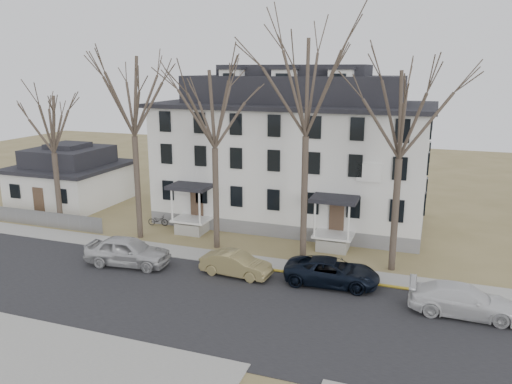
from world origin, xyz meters
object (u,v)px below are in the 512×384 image
at_px(tree_far_left, 132,90).
at_px(tree_bungalow, 51,120).
at_px(car_white, 463,301).
at_px(tree_mid_left, 214,104).
at_px(tree_mid_right, 403,109).
at_px(boarding_house, 293,153).
at_px(bicycle_left, 158,221).
at_px(tree_center, 307,81).
at_px(car_navy, 332,272).
at_px(car_silver, 128,252).
at_px(car_tan, 236,265).
at_px(small_house, 71,178).

xyz_separation_m(tree_far_left, tree_bungalow, (-7.00, 0.00, -2.22)).
relative_size(tree_far_left, car_white, 2.67).
bearing_deg(tree_mid_left, tree_mid_right, 0.00).
height_order(boarding_house, bicycle_left, boarding_house).
bearing_deg(tree_center, car_navy, -53.20).
bearing_deg(car_navy, tree_far_left, 74.11).
height_order(tree_far_left, tree_mid_left, tree_far_left).
bearing_deg(car_silver, bicycle_left, 10.84).
bearing_deg(tree_mid_right, car_navy, -131.31).
bearing_deg(tree_center, car_white, -27.05).
bearing_deg(car_white, boarding_house, 42.86).
bearing_deg(tree_mid_left, tree_far_left, 180.00).
distance_m(tree_mid_right, car_navy, 9.95).
bearing_deg(car_tan, small_house, 66.98).
relative_size(tree_mid_right, car_white, 2.48).
xyz_separation_m(boarding_house, car_silver, (-6.79, -12.97, -4.49)).
xyz_separation_m(tree_far_left, tree_center, (12.00, 0.00, 0.74)).
xyz_separation_m(tree_mid_right, car_navy, (-2.97, -3.38, -8.87)).
distance_m(tree_bungalow, car_tan, 18.12).
height_order(boarding_house, tree_center, tree_center).
xyz_separation_m(tree_far_left, car_white, (21.26, -4.73, -9.60)).
relative_size(boarding_house, car_silver, 3.98).
bearing_deg(small_house, car_navy, -20.56).
distance_m(boarding_house, tree_center, 10.39).
distance_m(small_house, tree_far_left, 15.00).
xyz_separation_m(tree_bungalow, car_white, (28.26, -4.73, -7.37)).
xyz_separation_m(boarding_house, tree_center, (3.00, -8.15, 5.71)).
relative_size(tree_center, bicycle_left, 9.29).
height_order(car_navy, car_white, car_white).
height_order(car_silver, bicycle_left, car_silver).
distance_m(small_house, tree_bungalow, 9.43).
height_order(tree_mid_left, car_tan, tree_mid_left).
xyz_separation_m(boarding_house, bicycle_left, (-9.14, -5.42, -4.96)).
relative_size(boarding_house, car_white, 4.05).
bearing_deg(small_house, tree_mid_left, -20.03).
distance_m(tree_far_left, car_navy, 17.75).
distance_m(boarding_house, tree_far_left, 13.12).
distance_m(small_house, bicycle_left, 11.54).
xyz_separation_m(tree_mid_right, car_tan, (-8.47, -4.05, -8.91)).
relative_size(small_house, car_white, 1.69).
bearing_deg(car_tan, car_navy, -79.04).
relative_size(tree_mid_left, car_navy, 2.43).
bearing_deg(tree_mid_left, car_silver, -128.20).
bearing_deg(tree_far_left, tree_bungalow, 180.00).
xyz_separation_m(tree_far_left, car_tan, (9.03, -4.05, -9.65)).
height_order(tree_center, car_white, tree_center).
relative_size(tree_mid_left, bicycle_left, 8.05).
height_order(tree_far_left, bicycle_left, tree_far_left).
bearing_deg(tree_mid_left, bicycle_left, 155.98).
height_order(tree_center, car_navy, tree_center).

